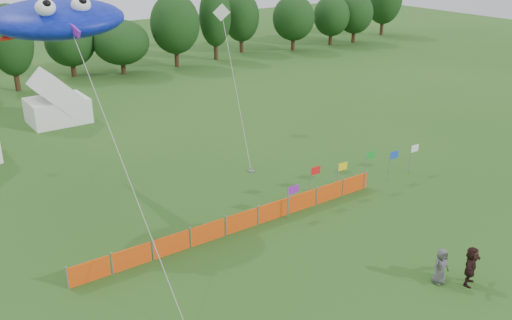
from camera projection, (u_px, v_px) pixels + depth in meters
treeline at (37, 42)px, 54.96m from camera, size 104.57×8.78×8.36m
tent_right at (57, 103)px, 44.98m from camera, size 4.52×3.62×3.19m
barrier_fence at (242, 221)px, 29.06m from camera, size 17.90×0.06×1.00m
flag_row at (354, 171)px, 32.92m from camera, size 10.73×0.62×2.29m
spectator_e at (441, 266)px, 24.57m from camera, size 0.87×0.61×1.67m
spectator_f at (471, 266)px, 24.45m from camera, size 1.75×1.20×1.81m
stingray_kite at (54, 18)px, 28.78m from camera, size 8.48×22.99×11.42m
small_kite_white at (228, 48)px, 41.30m from camera, size 5.16×10.45×9.18m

